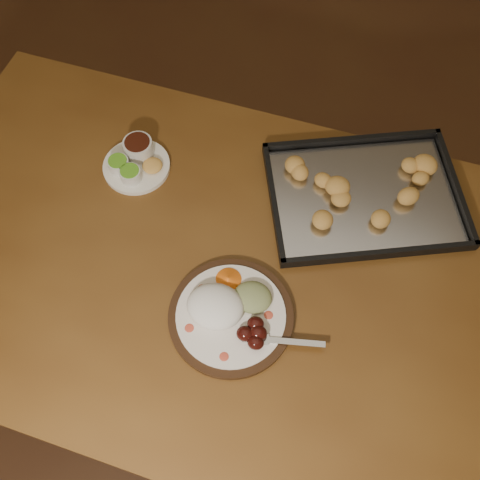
% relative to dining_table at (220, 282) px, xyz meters
% --- Properties ---
extents(ground, '(4.00, 4.00, 0.00)m').
position_rel_dining_table_xyz_m(ground, '(-0.18, 0.12, -0.65)').
color(ground, '#52331C').
rests_on(ground, ground).
extents(dining_table, '(1.54, 0.96, 0.75)m').
position_rel_dining_table_xyz_m(dining_table, '(0.00, 0.00, 0.00)').
color(dining_table, brown).
rests_on(dining_table, ground).
extents(dinner_plate, '(0.33, 0.26, 0.06)m').
position_rel_dining_table_xyz_m(dinner_plate, '(0.06, -0.11, 0.12)').
color(dinner_plate, black).
rests_on(dinner_plate, dining_table).
extents(condiment_saucer, '(0.16, 0.16, 0.05)m').
position_rel_dining_table_xyz_m(condiment_saucer, '(-0.27, 0.20, 0.12)').
color(condiment_saucer, white).
rests_on(condiment_saucer, dining_table).
extents(baking_tray, '(0.53, 0.47, 0.05)m').
position_rel_dining_table_xyz_m(baking_tray, '(0.28, 0.26, 0.11)').
color(baking_tray, black).
rests_on(baking_tray, dining_table).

